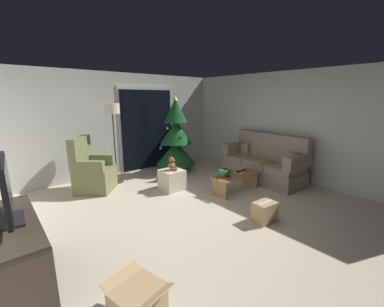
% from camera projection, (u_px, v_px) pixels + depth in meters
% --- Properties ---
extents(ground_plane, '(7.00, 7.00, 0.00)m').
position_uv_depth(ground_plane, '(201.00, 213.00, 4.11)').
color(ground_plane, beige).
extents(wall_back, '(5.72, 0.12, 2.50)m').
position_uv_depth(wall_back, '(119.00, 124.00, 6.11)').
color(wall_back, beige).
rests_on(wall_back, ground).
extents(wall_right, '(0.12, 6.00, 2.50)m').
position_uv_depth(wall_right, '(293.00, 126.00, 5.63)').
color(wall_right, beige).
rests_on(wall_right, ground).
extents(patio_door_frame, '(1.60, 0.02, 2.20)m').
position_uv_depth(patio_door_frame, '(147.00, 128.00, 6.56)').
color(patio_door_frame, silver).
rests_on(patio_door_frame, ground).
extents(patio_door_glass, '(1.50, 0.02, 2.10)m').
position_uv_depth(patio_door_glass, '(148.00, 130.00, 6.56)').
color(patio_door_glass, black).
rests_on(patio_door_glass, ground).
extents(couch, '(0.92, 1.99, 1.08)m').
position_uv_depth(couch, '(264.00, 163.00, 5.74)').
color(couch, gray).
rests_on(couch, ground).
extents(coffee_table, '(1.10, 0.40, 0.37)m').
position_uv_depth(coffee_table, '(236.00, 180.00, 5.02)').
color(coffee_table, '#9E7547').
rests_on(coffee_table, ground).
extents(remote_graphite, '(0.16, 0.05, 0.02)m').
position_uv_depth(remote_graphite, '(244.00, 170.00, 5.25)').
color(remote_graphite, '#333338').
rests_on(remote_graphite, coffee_table).
extents(remote_white, '(0.16, 0.07, 0.02)m').
position_uv_depth(remote_white, '(242.00, 173.00, 5.04)').
color(remote_white, silver).
rests_on(remote_white, coffee_table).
extents(remote_silver, '(0.13, 0.15, 0.02)m').
position_uv_depth(remote_silver, '(236.00, 173.00, 5.04)').
color(remote_silver, '#ADADB2').
rests_on(remote_silver, coffee_table).
extents(remote_black, '(0.16, 0.12, 0.02)m').
position_uv_depth(remote_black, '(239.00, 171.00, 5.15)').
color(remote_black, black).
rests_on(remote_black, coffee_table).
extents(book_stack, '(0.25, 0.21, 0.14)m').
position_uv_depth(book_stack, '(225.00, 173.00, 4.86)').
color(book_stack, '#A32D28').
rests_on(book_stack, coffee_table).
extents(cell_phone, '(0.12, 0.16, 0.01)m').
position_uv_depth(cell_phone, '(225.00, 169.00, 4.84)').
color(cell_phone, black).
rests_on(cell_phone, book_stack).
extents(christmas_tree, '(1.01, 1.00, 1.95)m').
position_uv_depth(christmas_tree, '(176.00, 139.00, 6.23)').
color(christmas_tree, '#4C1E19').
rests_on(christmas_tree, ground).
extents(armchair, '(0.97, 0.97, 1.13)m').
position_uv_depth(armchair, '(92.00, 172.00, 5.03)').
color(armchair, olive).
rests_on(armchair, ground).
extents(floor_lamp, '(0.32, 0.32, 1.78)m').
position_uv_depth(floor_lamp, '(113.00, 116.00, 5.29)').
color(floor_lamp, '#2D2D30').
rests_on(floor_lamp, ground).
extents(media_shelf, '(0.40, 1.40, 0.77)m').
position_uv_depth(media_shelf, '(16.00, 264.00, 2.32)').
color(media_shelf, '#382D23').
rests_on(media_shelf, ground).
extents(television, '(0.22, 0.84, 0.61)m').
position_uv_depth(television, '(7.00, 190.00, 2.22)').
color(television, black).
rests_on(television, media_shelf).
extents(ottoman, '(0.44, 0.44, 0.43)m').
position_uv_depth(ottoman, '(172.00, 180.00, 5.13)').
color(ottoman, beige).
rests_on(ottoman, ground).
extents(teddy_bear_chestnut, '(0.21, 0.21, 0.29)m').
position_uv_depth(teddy_bear_chestnut, '(172.00, 165.00, 5.05)').
color(teddy_bear_chestnut, brown).
rests_on(teddy_bear_chestnut, ottoman).
extents(teddy_bear_honey_by_tree, '(0.21, 0.21, 0.29)m').
position_uv_depth(teddy_bear_honey_by_tree, '(160.00, 176.00, 5.65)').
color(teddy_bear_honey_by_tree, tan).
rests_on(teddy_bear_honey_by_tree, ground).
extents(cardboard_box_open_near_shelf, '(0.49, 0.58, 0.38)m').
position_uv_depth(cardboard_box_open_near_shelf, '(138.00, 304.00, 2.09)').
color(cardboard_box_open_near_shelf, tan).
rests_on(cardboard_box_open_near_shelf, ground).
extents(cardboard_box_taped_mid_floor, '(0.38, 0.28, 0.33)m').
position_uv_depth(cardboard_box_taped_mid_floor, '(265.00, 212.00, 3.80)').
color(cardboard_box_taped_mid_floor, tan).
rests_on(cardboard_box_taped_mid_floor, ground).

